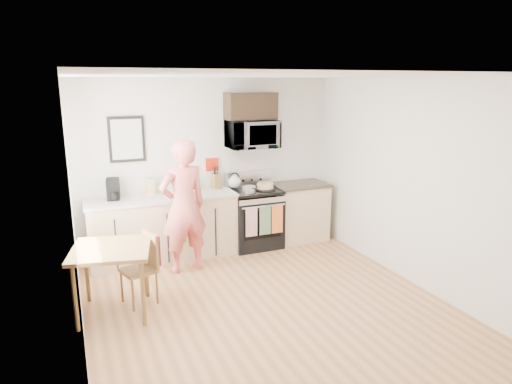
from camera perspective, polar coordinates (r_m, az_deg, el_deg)
name	(u,v)px	position (r m, az deg, el deg)	size (l,w,h in m)	color
floor	(270,308)	(5.43, 1.73, -14.31)	(4.60, 4.60, 0.00)	#916038
back_wall	(209,165)	(7.06, -5.94, 3.43)	(4.00, 0.04, 2.60)	silver
front_wall	(421,283)	(3.12, 19.92, -10.68)	(4.00, 0.04, 2.60)	silver
left_wall	(73,220)	(4.53, -21.89, -3.29)	(0.04, 4.60, 2.60)	silver
right_wall	(416,184)	(6.04, 19.37, 0.99)	(0.04, 4.60, 2.60)	silver
ceiling	(272,76)	(4.79, 1.96, 14.32)	(4.00, 4.60, 0.04)	white
window	(73,177)	(5.25, -21.94, 1.75)	(0.06, 1.40, 1.50)	silver
cabinet_left	(163,229)	(6.80, -11.50, -4.57)	(2.10, 0.60, 0.90)	tan
countertop_left	(162,198)	(6.67, -11.69, -0.73)	(2.14, 0.64, 0.04)	beige
cabinet_right	(299,213)	(7.52, 5.39, -2.58)	(0.84, 0.60, 0.90)	tan
countertop_right	(300,185)	(7.40, 5.47, 0.92)	(0.88, 0.64, 0.04)	black
range	(255,219)	(7.17, -0.18, -3.43)	(0.76, 0.70, 1.16)	black
microwave	(252,134)	(7.00, -0.52, 7.22)	(0.76, 0.51, 0.42)	silver
upper_cabinet	(251,106)	(7.00, -0.67, 10.67)	(0.76, 0.35, 0.40)	black
wall_art	(127,139)	(6.73, -15.86, 6.36)	(0.50, 0.04, 0.65)	black
wall_trivet	(212,164)	(7.06, -5.51, 3.44)	(0.20, 0.02, 0.20)	#B1240F
person	(183,207)	(6.19, -9.05, -1.83)	(0.66, 0.44, 1.82)	#E1473D
dining_table	(111,255)	(5.30, -17.65, -7.55)	(0.86, 0.86, 0.78)	brown
chair	(147,257)	(5.54, -13.46, -7.94)	(0.47, 0.44, 0.84)	brown
knife_block	(216,181)	(7.04, -5.06, 1.38)	(0.10, 0.15, 0.23)	brown
utensil_crock	(194,181)	(6.96, -7.78, 1.40)	(0.12, 0.12, 0.36)	#B1240F
fruit_bowl	(149,193)	(6.77, -13.27, -0.09)	(0.26, 0.26, 0.09)	white
milk_carton	(151,187)	(6.72, -13.05, 0.61)	(0.10, 0.10, 0.26)	tan
coffee_maker	(113,190)	(6.63, -17.42, 0.28)	(0.20, 0.27, 0.30)	black
bread_bag	(186,194)	(6.53, -8.70, -0.28)	(0.27, 0.13, 0.10)	tan
cake	(265,186)	(7.01, 1.16, 0.71)	(0.31, 0.31, 0.10)	black
kettle	(235,181)	(7.11, -2.70, 1.35)	(0.20, 0.20, 0.25)	white
pot	(249,189)	(6.82, -0.88, 0.34)	(0.19, 0.32, 0.10)	silver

